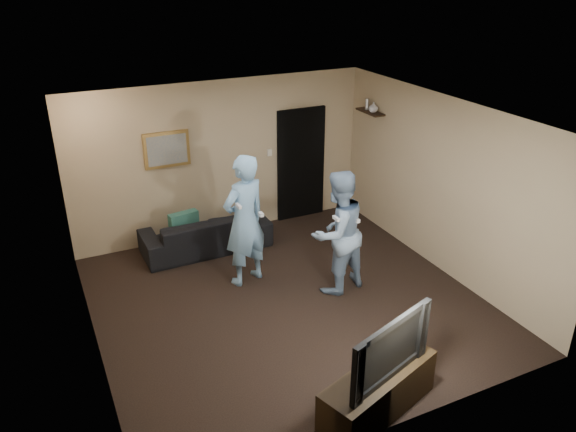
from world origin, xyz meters
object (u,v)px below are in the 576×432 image
tv_console (378,392)px  wii_player_left (245,221)px  sofa (206,232)px  wii_player_right (337,232)px  television (382,345)px

tv_console → wii_player_left: (-0.26, 3.03, 0.72)m
tv_console → sofa: bearing=77.8°
wii_player_left → wii_player_right: bearing=-35.2°
television → wii_player_left: (-0.26, 3.03, 0.13)m
wii_player_left → wii_player_right: size_ratio=1.09×
television → tv_console: bearing=0.0°
television → wii_player_left: size_ratio=0.61×
television → wii_player_right: wii_player_right is taller
tv_console → wii_player_right: (0.81, 2.28, 0.64)m
tv_console → television: 0.59m
sofa → wii_player_right: size_ratio=1.14×
tv_console → wii_player_right: wii_player_right is taller
wii_player_left → sofa: bearing=100.6°
sofa → tv_console: size_ratio=1.44×
tv_console → wii_player_right: size_ratio=0.80×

